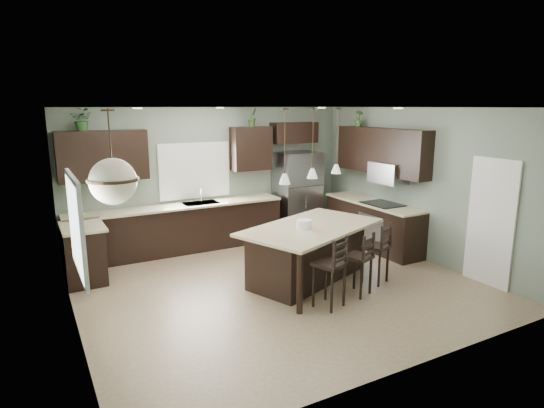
{
  "coord_description": "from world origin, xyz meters",
  "views": [
    {
      "loc": [
        -3.4,
        -5.97,
        2.82
      ],
      "look_at": [
        0.1,
        0.4,
        1.25
      ],
      "focal_mm": 30.0,
      "sensor_mm": 36.0,
      "label": 1
    }
  ],
  "objects": [
    {
      "name": "ground",
      "position": [
        0.0,
        0.0,
        0.0
      ],
      "size": [
        6.0,
        6.0,
        0.0
      ],
      "primitive_type": "plane",
      "color": "#9E8466",
      "rests_on": "ground"
    },
    {
      "name": "microwave",
      "position": [
        2.78,
        0.6,
        1.55
      ],
      "size": [
        0.4,
        0.75,
        0.4
      ],
      "primitive_type": "cube",
      "color": "gray",
      "rests_on": "right_upper_cabs"
    },
    {
      "name": "left_return_cabs",
      "position": [
        -2.7,
        1.7,
        0.45
      ],
      "size": [
        0.6,
        0.9,
        0.9
      ],
      "primitive_type": "cube",
      "color": "black",
      "rests_on": "ground"
    },
    {
      "name": "left_return_countertop",
      "position": [
        -2.68,
        1.7,
        0.92
      ],
      "size": [
        0.66,
        0.96,
        0.04
      ],
      "primitive_type": "cube",
      "color": "#C0B791",
      "rests_on": "left_return_cabs"
    },
    {
      "name": "sink_inset",
      "position": [
        -0.4,
        2.43,
        0.94
      ],
      "size": [
        0.7,
        0.45,
        0.01
      ],
      "primitive_type": "cube",
      "color": "gray",
      "rests_on": "back_countertop"
    },
    {
      "name": "faucet",
      "position": [
        -0.4,
        2.4,
        1.08
      ],
      "size": [
        0.02,
        0.02,
        0.28
      ],
      "primitive_type": "cylinder",
      "color": "silver",
      "rests_on": "back_countertop"
    },
    {
      "name": "refrigerator",
      "position": [
        1.81,
        2.36,
        0.93
      ],
      "size": [
        0.9,
        0.74,
        1.85
      ],
      "primitive_type": "cube",
      "color": "#97979F",
      "rests_on": "ground"
    },
    {
      "name": "room_shell",
      "position": [
        0.0,
        0.0,
        1.7
      ],
      "size": [
        6.0,
        6.0,
        6.0
      ],
      "color": "slate",
      "rests_on": "ground"
    },
    {
      "name": "bar_stool_left",
      "position": [
        0.23,
        -1.04,
        0.53
      ],
      "size": [
        0.5,
        0.5,
        1.06
      ],
      "primitive_type": "cube",
      "rotation": [
        0.0,
        0.0,
        0.36
      ],
      "color": "black",
      "rests_on": "ground"
    },
    {
      "name": "serving_dish",
      "position": [
        0.38,
        -0.14,
        0.99
      ],
      "size": [
        0.24,
        0.24,
        0.14
      ],
      "primitive_type": "cylinder",
      "color": "white",
      "rests_on": "kitchen_island"
    },
    {
      "name": "back_upper_left",
      "position": [
        -2.15,
        2.58,
        1.95
      ],
      "size": [
        1.55,
        0.34,
        0.9
      ],
      "primitive_type": "cube",
      "color": "black",
      "rests_on": "room_shell"
    },
    {
      "name": "right_upper_cabs",
      "position": [
        2.83,
        0.87,
        1.95
      ],
      "size": [
        0.34,
        2.35,
        0.9
      ],
      "primitive_type": "cube",
      "color": "black",
      "rests_on": "room_shell"
    },
    {
      "name": "plant_right_wall",
      "position": [
        2.8,
        1.56,
        2.57
      ],
      "size": [
        0.23,
        0.23,
        0.34
      ],
      "primitive_type": "imported",
      "rotation": [
        0.0,
        0.0,
        -0.24
      ],
      "color": "#315525",
      "rests_on": "right_upper_cabs"
    },
    {
      "name": "kitchen_island",
      "position": [
        0.57,
        -0.06,
        0.46
      ],
      "size": [
        2.69,
        2.11,
        0.92
      ],
      "primitive_type": "cube",
      "rotation": [
        0.0,
        0.0,
        0.37
      ],
      "color": "black",
      "rests_on": "ground"
    },
    {
      "name": "pendant_center",
      "position": [
        0.57,
        -0.06,
        2.25
      ],
      "size": [
        0.17,
        0.17,
        1.1
      ],
      "primitive_type": null,
      "color": "white",
      "rests_on": "room_shell"
    },
    {
      "name": "plant_back_right",
      "position": [
        0.82,
        2.55,
        2.6
      ],
      "size": [
        0.25,
        0.22,
        0.39
      ],
      "primitive_type": "imported",
      "rotation": [
        0.0,
        0.0,
        0.27
      ],
      "color": "#3A5927",
      "rests_on": "back_upper_right"
    },
    {
      "name": "back_countertop",
      "position": [
        -0.85,
        2.43,
        0.92
      ],
      "size": [
        4.2,
        0.66,
        0.04
      ],
      "primitive_type": "cube",
      "color": "#C0B791",
      "rests_on": "back_lower_cabs"
    },
    {
      "name": "pantry_door",
      "position": [
        2.98,
        -1.55,
        1.02
      ],
      "size": [
        0.04,
        0.82,
        2.04
      ],
      "primitive_type": "cube",
      "color": "white",
      "rests_on": "ground"
    },
    {
      "name": "fridge_header",
      "position": [
        1.85,
        2.58,
        2.25
      ],
      "size": [
        1.05,
        0.34,
        0.45
      ],
      "primitive_type": "cube",
      "color": "black",
      "rests_on": "room_shell"
    },
    {
      "name": "bar_stool_center",
      "position": [
        0.88,
        -0.89,
        0.49
      ],
      "size": [
        0.47,
        0.47,
        0.98
      ],
      "primitive_type": "cube",
      "rotation": [
        0.0,
        0.0,
        0.35
      ],
      "color": "black",
      "rests_on": "ground"
    },
    {
      "name": "pendant_right",
      "position": [
        1.22,
        0.19,
        2.25
      ],
      "size": [
        0.17,
        0.17,
        1.1
      ],
      "primitive_type": null,
      "color": "silver",
      "rests_on": "room_shell"
    },
    {
      "name": "bar_stool_right",
      "position": [
        1.44,
        -0.65,
        0.5
      ],
      "size": [
        0.48,
        0.48,
        1.01
      ],
      "primitive_type": "cube",
      "rotation": [
        0.0,
        0.0,
        0.38
      ],
      "color": "black",
      "rests_on": "ground"
    },
    {
      "name": "wall_oven_front",
      "position": [
        2.4,
        0.6,
        0.45
      ],
      "size": [
        0.01,
        0.72,
        0.6
      ],
      "primitive_type": "cube",
      "color": "gray",
      "rests_on": "right_lower_cabs"
    },
    {
      "name": "back_lower_cabs",
      "position": [
        -0.85,
        2.45,
        0.45
      ],
      "size": [
        4.2,
        0.6,
        0.9
      ],
      "primitive_type": "cube",
      "color": "black",
      "rests_on": "ground"
    },
    {
      "name": "right_countertop",
      "position": [
        2.68,
        0.87,
        0.92
      ],
      "size": [
        0.66,
        2.35,
        0.04
      ],
      "primitive_type": "cube",
      "color": "#C0B791",
      "rests_on": "right_lower_cabs"
    },
    {
      "name": "cooktop",
      "position": [
        2.68,
        0.6,
        0.94
      ],
      "size": [
        0.58,
        0.75,
        0.02
      ],
      "primitive_type": "cube",
      "color": "black",
      "rests_on": "right_countertop"
    },
    {
      "name": "plant_back_left",
      "position": [
        -2.44,
        2.55,
        2.6
      ],
      "size": [
        0.45,
        0.42,
        0.39
      ],
      "primitive_type": "imported",
      "rotation": [
        0.0,
        0.0,
        -0.42
      ],
      "color": "#234920",
      "rests_on": "back_upper_left"
    },
    {
      "name": "right_lower_cabs",
      "position": [
        2.7,
        0.87,
        0.45
      ],
      "size": [
        0.6,
        2.35,
        0.9
      ],
      "primitive_type": "cube",
      "color": "black",
      "rests_on": "ground"
    },
    {
      "name": "window_back",
      "position": [
        -0.4,
        2.73,
        1.55
      ],
      "size": [
        1.35,
        0.02,
        1.0
      ],
      "primitive_type": "cube",
      "color": "white",
      "rests_on": "room_shell"
    },
    {
      "name": "chandelier",
      "position": [
        -2.6,
        -1.06,
        2.3
      ],
      "size": [
        0.53,
        0.53,
        1.0
      ],
      "primitive_type": null,
      "color": "beige",
      "rests_on": "room_shell"
    },
    {
      "name": "back_upper_right",
      "position": [
        0.8,
        2.58,
        1.95
      ],
      "size": [
        0.85,
        0.34,
        0.9
      ],
      "primitive_type": "cube",
      "color": "black",
      "rests_on": "room_shell"
    },
    {
      "name": "window_left",
      "position": [
        -2.98,
        -0.8,
        1.55
      ],
      "size": [
        0.02,
        1.1,
        1.0
      ],
      "primitive_type": "cube",
      "color": "white",
      "rests_on": "room_shell"
    },
    {
      "name": "pendant_left",
      "position": [
        -0.08,
        -0.32,
        2.25
      ],
      "size": [
        0.17,
        0.17,
        1.1
      ],
      "primitive_type": null,
      "color": "white",
      "rests_on": "room_shell"
    }
  ]
}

